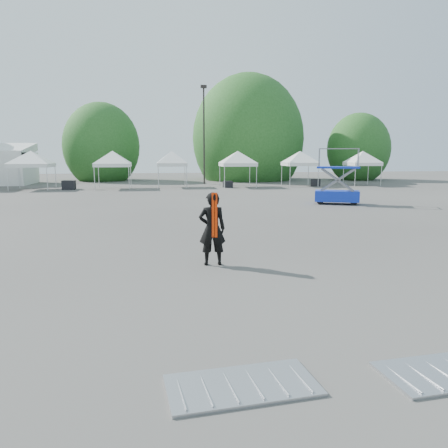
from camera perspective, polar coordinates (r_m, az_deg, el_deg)
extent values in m
plane|color=#474442|center=(13.03, -0.42, -4.34)|extent=(120.00, 120.00, 0.00)
cylinder|color=black|center=(44.83, -2.63, 11.29)|extent=(0.16, 0.16, 9.50)
cube|color=black|center=(45.29, -2.68, 17.50)|extent=(0.60, 0.25, 0.30)
cylinder|color=#382314|center=(52.93, -15.57, 6.72)|extent=(0.36, 0.36, 2.27)
ellipsoid|color=#21501A|center=(52.91, -15.71, 9.76)|extent=(4.16, 4.16, 4.78)
cylinder|color=#382314|center=(52.69, 3.11, 7.32)|extent=(0.36, 0.36, 2.80)
ellipsoid|color=#21501A|center=(52.70, 3.15, 11.07)|extent=(5.12, 5.12, 5.89)
cylinder|color=#382314|center=(55.01, 17.02, 6.65)|extent=(0.36, 0.36, 2.10)
ellipsoid|color=#21501A|center=(54.98, 17.14, 9.34)|extent=(3.84, 3.84, 4.42)
cylinder|color=silver|center=(40.44, -26.46, 5.28)|extent=(0.06, 0.06, 2.00)
cylinder|color=silver|center=(39.60, -22.10, 5.50)|extent=(0.06, 0.06, 2.00)
cylinder|color=silver|center=(43.44, -25.22, 5.57)|extent=(0.06, 0.06, 2.00)
cylinder|color=silver|center=(42.67, -21.14, 5.77)|extent=(0.06, 0.06, 2.00)
cube|color=white|center=(41.47, -23.83, 7.02)|extent=(3.35, 3.35, 0.30)
pyramid|color=white|center=(41.46, -23.94, 8.75)|extent=(4.73, 4.73, 1.10)
cylinder|color=silver|center=(38.89, -16.57, 5.74)|extent=(0.06, 0.06, 2.00)
cylinder|color=silver|center=(38.61, -12.30, 5.88)|extent=(0.06, 0.06, 2.00)
cylinder|color=silver|center=(41.75, -16.04, 5.97)|extent=(0.06, 0.06, 2.00)
cylinder|color=silver|center=(41.49, -12.07, 6.10)|extent=(0.06, 0.06, 2.00)
cube|color=white|center=(40.12, -14.31, 7.47)|extent=(3.08, 3.08, 0.30)
pyramid|color=white|center=(40.11, -14.38, 9.25)|extent=(4.36, 4.36, 1.10)
cylinder|color=silver|center=(39.62, -8.56, 6.07)|extent=(0.06, 0.06, 2.00)
cylinder|color=silver|center=(39.72, -4.89, 6.14)|extent=(0.06, 0.06, 2.00)
cylinder|color=silver|center=(42.15, -8.58, 6.24)|extent=(0.06, 0.06, 2.00)
cylinder|color=silver|center=(42.23, -5.13, 6.31)|extent=(0.06, 0.06, 2.00)
cube|color=white|center=(40.87, -6.82, 7.71)|extent=(2.73, 2.73, 0.30)
pyramid|color=white|center=(40.86, -6.85, 9.46)|extent=(3.85, 3.85, 1.10)
cylinder|color=silver|center=(39.20, 0.06, 6.14)|extent=(0.06, 0.06, 2.00)
cylinder|color=silver|center=(39.76, 4.27, 6.15)|extent=(0.06, 0.06, 2.00)
cylinder|color=silver|center=(42.10, -0.55, 6.34)|extent=(0.06, 0.06, 2.00)
cylinder|color=silver|center=(42.62, 3.38, 6.36)|extent=(0.06, 0.06, 2.00)
cube|color=white|center=(40.85, 1.80, 7.77)|extent=(3.14, 3.14, 0.30)
pyramid|color=white|center=(40.84, 1.81, 9.52)|extent=(4.43, 4.43, 1.10)
cylinder|color=silver|center=(41.18, 8.62, 6.18)|extent=(0.06, 0.06, 2.00)
cylinder|color=silver|center=(42.08, 12.22, 6.14)|extent=(0.06, 0.06, 2.00)
cylinder|color=silver|center=(43.81, 7.54, 6.37)|extent=(0.06, 0.06, 2.00)
cylinder|color=silver|center=(44.66, 10.95, 6.34)|extent=(0.06, 0.06, 2.00)
cube|color=white|center=(42.87, 9.87, 7.70)|extent=(2.96, 2.96, 0.30)
pyramid|color=white|center=(42.86, 9.92, 9.37)|extent=(4.18, 4.18, 1.10)
cylinder|color=silver|center=(43.32, 16.75, 6.04)|extent=(0.06, 0.06, 2.00)
cylinder|color=silver|center=(44.52, 19.84, 5.96)|extent=(0.06, 0.06, 2.00)
cylinder|color=silver|center=(45.72, 15.33, 6.24)|extent=(0.06, 0.06, 2.00)
cylinder|color=silver|center=(46.86, 18.30, 6.17)|extent=(0.06, 0.06, 2.00)
cube|color=white|center=(45.05, 17.62, 7.47)|extent=(2.84, 2.84, 0.30)
pyramid|color=white|center=(45.04, 17.70, 9.06)|extent=(4.02, 4.02, 1.10)
imported|color=black|center=(11.93, -1.56, -0.64)|extent=(0.75, 0.51, 2.02)
cube|color=red|center=(11.67, -1.44, 1.15)|extent=(0.16, 0.03, 1.21)
cube|color=#0D23B3|center=(27.72, 14.54, 3.56)|extent=(2.92, 2.23, 0.65)
cube|color=#0D23B3|center=(27.61, 14.69, 7.16)|extent=(2.80, 2.13, 0.11)
cylinder|color=black|center=(27.22, 12.45, 2.91)|extent=(0.43, 0.30, 0.39)
cylinder|color=black|center=(27.23, 16.59, 2.75)|extent=(0.43, 0.30, 0.39)
cylinder|color=black|center=(28.30, 12.53, 3.14)|extent=(0.43, 0.30, 0.39)
cylinder|color=black|center=(28.31, 16.50, 2.99)|extent=(0.43, 0.30, 0.39)
cube|color=#A6AAAF|center=(6.13, 2.36, -20.30)|extent=(2.06, 1.16, 0.04)
cube|color=black|center=(40.02, -19.60, 4.81)|extent=(1.09, 0.89, 0.80)
cube|color=black|center=(40.07, 0.50, 5.20)|extent=(0.90, 0.77, 0.61)
cube|color=black|center=(42.74, 11.87, 5.31)|extent=(1.06, 0.93, 0.69)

